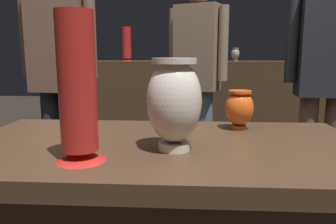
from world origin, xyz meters
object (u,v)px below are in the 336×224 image
at_px(vase_centerpiece, 174,101).
at_px(vase_tall_behind, 78,93).
at_px(visitor_near_left, 59,63).
at_px(shelf_vase_right, 235,54).
at_px(shelf_vase_left, 126,44).
at_px(visitor_near_right, 325,70).
at_px(shelf_vase_far_left, 71,56).
at_px(vase_left_accent, 239,108).
at_px(visitor_center_back, 197,70).

distance_m(vase_centerpiece, vase_tall_behind, 0.25).
relative_size(vase_tall_behind, visitor_near_left, 0.21).
bearing_deg(shelf_vase_right, shelf_vase_left, -177.90).
bearing_deg(visitor_near_right, shelf_vase_left, -34.22).
bearing_deg(shelf_vase_far_left, shelf_vase_left, 7.60).
distance_m(vase_left_accent, visitor_near_left, 1.23).
height_order(shelf_vase_far_left, visitor_near_right, visitor_near_right).
relative_size(vase_centerpiece, vase_tall_behind, 0.69).
distance_m(vase_centerpiece, visitor_center_back, 1.63).
distance_m(shelf_vase_far_left, visitor_center_back, 1.33).
distance_m(shelf_vase_left, shelf_vase_far_left, 0.54).
height_order(vase_centerpiece, shelf_vase_left, shelf_vase_left).
xyz_separation_m(vase_tall_behind, visitor_near_right, (1.08, 1.25, -0.01)).
xyz_separation_m(vase_left_accent, visitor_near_right, (0.63, 0.87, 0.09)).
relative_size(vase_tall_behind, vase_left_accent, 2.66).
bearing_deg(vase_tall_behind, shelf_vase_far_left, 109.95).
xyz_separation_m(shelf_vase_left, shelf_vase_right, (1.04, 0.04, -0.09)).
height_order(vase_centerpiece, vase_tall_behind, vase_tall_behind).
xyz_separation_m(vase_left_accent, shelf_vase_far_left, (-1.29, 1.97, 0.16)).
relative_size(vase_left_accent, shelf_vase_left, 0.43).
bearing_deg(visitor_near_right, shelf_vase_right, -67.63).
height_order(vase_left_accent, visitor_near_right, visitor_near_right).
bearing_deg(visitor_near_left, vase_tall_behind, 119.08).
bearing_deg(vase_centerpiece, visitor_near_left, 124.90).
bearing_deg(vase_left_accent, shelf_vase_right, 82.71).
distance_m(vase_centerpiece, shelf_vase_far_left, 2.48).
distance_m(vase_tall_behind, shelf_vase_far_left, 2.49).
xyz_separation_m(shelf_vase_right, visitor_center_back, (-0.38, -0.72, -0.12)).
bearing_deg(shelf_vase_far_left, visitor_center_back, -27.44).
xyz_separation_m(vase_tall_behind, shelf_vase_right, (0.71, 2.45, 0.09)).
height_order(visitor_center_back, visitor_near_right, visitor_near_right).
distance_m(vase_left_accent, visitor_center_back, 1.36).
bearing_deg(visitor_center_back, vase_centerpiece, 110.58).
xyz_separation_m(vase_centerpiece, vase_left_accent, (0.22, 0.27, -0.06)).
xyz_separation_m(vase_centerpiece, visitor_near_right, (0.85, 1.14, 0.03)).
xyz_separation_m(vase_left_accent, visitor_center_back, (-0.11, 1.35, 0.06)).
bearing_deg(vase_tall_behind, vase_centerpiece, 25.24).
bearing_deg(visitor_center_back, visitor_near_right, 171.28).
relative_size(shelf_vase_right, visitor_near_left, 0.07).
distance_m(shelf_vase_left, shelf_vase_right, 1.04).
relative_size(vase_centerpiece, visitor_center_back, 0.16).
bearing_deg(visitor_near_right, vase_centerpiece, 58.69).
relative_size(shelf_vase_left, visitor_near_left, 0.19).
bearing_deg(shelf_vase_left, visitor_near_right, -39.63).
relative_size(vase_left_accent, shelf_vase_right, 1.11).
distance_m(vase_tall_behind, vase_left_accent, 0.59).
distance_m(vase_centerpiece, shelf_vase_right, 2.39).
distance_m(vase_tall_behind, shelf_vase_right, 2.55).
distance_m(vase_centerpiece, visitor_near_left, 1.27).
xyz_separation_m(vase_centerpiece, shelf_vase_far_left, (-1.08, 2.23, 0.10)).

